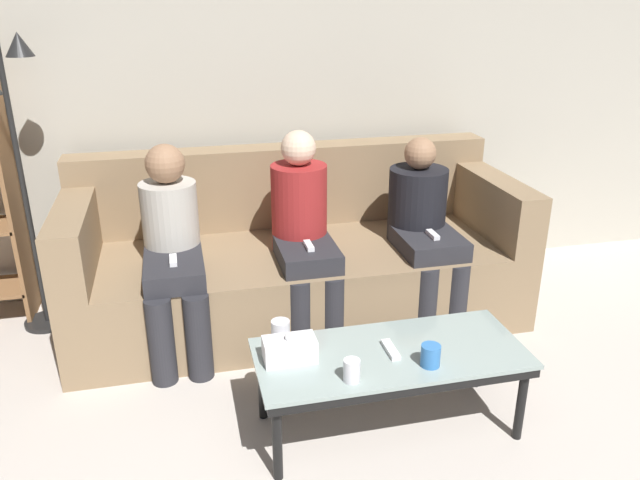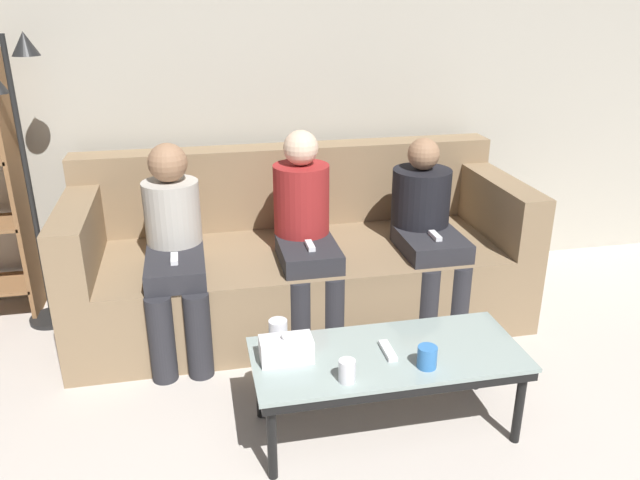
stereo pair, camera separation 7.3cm
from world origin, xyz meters
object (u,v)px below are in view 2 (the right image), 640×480
at_px(tissue_box, 286,349).
at_px(seated_person_mid_left, 305,230).
at_px(coffee_table, 387,361).
at_px(game_remote, 388,351).
at_px(couch, 299,260).
at_px(cup_near_left, 347,371).
at_px(seated_person_left_end, 174,245).
at_px(seated_person_mid_right, 426,226).
at_px(cup_near_right, 278,332).
at_px(cup_far_center, 427,357).
at_px(standing_lamp, 27,155).

xyz_separation_m(tissue_box, seated_person_mid_left, (0.25, 0.91, 0.17)).
distance_m(coffee_table, seated_person_mid_left, 1.00).
relative_size(tissue_box, game_remote, 1.47).
relative_size(couch, cup_near_left, 27.14).
bearing_deg(seated_person_left_end, seated_person_mid_right, 0.94).
distance_m(tissue_box, game_remote, 0.44).
bearing_deg(seated_person_mid_left, game_remote, -79.23).
relative_size(coffee_table, cup_near_right, 10.62).
bearing_deg(cup_near_right, cup_far_center, -28.89).
bearing_deg(game_remote, standing_lamp, 140.01).
bearing_deg(seated_person_left_end, tissue_box, -63.07).
height_order(seated_person_left_end, seated_person_mid_left, seated_person_mid_left).
xyz_separation_m(coffee_table, seated_person_left_end, (-0.88, 0.92, 0.24)).
height_order(cup_near_left, cup_far_center, same).
xyz_separation_m(tissue_box, seated_person_mid_right, (0.95, 0.91, 0.14)).
relative_size(game_remote, seated_person_left_end, 0.14).
xyz_separation_m(game_remote, seated_person_mid_left, (-0.18, 0.94, 0.21)).
bearing_deg(seated_person_mid_left, cup_near_left, -92.17).
bearing_deg(tissue_box, cup_far_center, -17.27).
bearing_deg(cup_near_right, tissue_box, -84.48).
xyz_separation_m(couch, cup_near_left, (-0.04, -1.34, 0.10)).
bearing_deg(couch, game_remote, -81.26).
height_order(coffee_table, game_remote, game_remote).
height_order(cup_far_center, seated_person_mid_right, seated_person_mid_right).
height_order(couch, game_remote, couch).
bearing_deg(tissue_box, cup_near_right, 95.52).
bearing_deg(game_remote, tissue_box, 175.23).
relative_size(cup_near_left, cup_near_right, 0.86).
bearing_deg(seated_person_left_end, coffee_table, -46.25).
bearing_deg(coffee_table, cup_near_right, 158.31).
bearing_deg(cup_far_center, coffee_table, 131.98).
bearing_deg(cup_near_left, cup_near_right, 123.09).
bearing_deg(cup_far_center, game_remote, 131.98).
distance_m(couch, standing_lamp, 1.60).
xyz_separation_m(cup_near_left, tissue_box, (-0.21, 0.20, 0.00)).
xyz_separation_m(cup_near_left, standing_lamp, (-1.40, 1.53, 0.56)).
bearing_deg(seated_person_left_end, cup_far_center, -46.47).
relative_size(cup_near_left, standing_lamp, 0.06).
height_order(coffee_table, seated_person_mid_right, seated_person_mid_right).
bearing_deg(cup_near_right, seated_person_left_end, 120.38).
distance_m(cup_near_right, seated_person_mid_left, 0.83).
bearing_deg(cup_near_right, seated_person_mid_right, 38.40).
distance_m(standing_lamp, seated_person_mid_right, 2.23).
xyz_separation_m(couch, cup_near_right, (-0.27, -0.99, 0.11)).
height_order(game_remote, seated_person_mid_left, seated_person_mid_left).
distance_m(cup_near_left, standing_lamp, 2.15).
bearing_deg(cup_far_center, cup_near_right, 151.11).
relative_size(couch, tissue_box, 11.65).
bearing_deg(tissue_box, couch, 77.47).
xyz_separation_m(cup_near_right, tissue_box, (0.01, -0.14, -0.00)).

